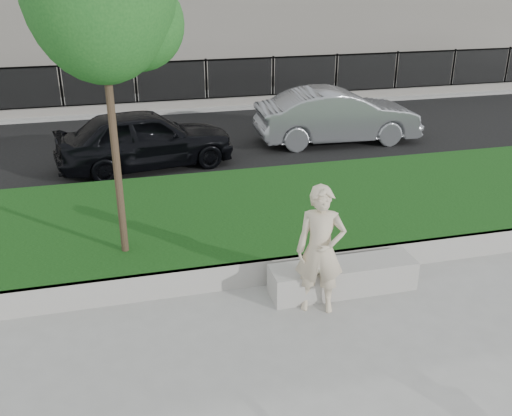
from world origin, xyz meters
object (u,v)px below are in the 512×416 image
object	(u,v)px
stone_bench	(343,277)
man	(320,250)
car_dark	(145,138)
car_silver	(337,116)
book	(315,271)

from	to	relation	value
stone_bench	man	bearing A→B (deg)	-145.71
car_dark	car_silver	size ratio (longest dim) A/B	0.95
man	book	size ratio (longest dim) A/B	8.80
stone_bench	car_silver	size ratio (longest dim) A/B	0.51
car_dark	car_silver	distance (m)	5.03
book	stone_bench	bearing A→B (deg)	23.79
stone_bench	car_silver	world-z (taller)	car_silver
book	car_dark	distance (m)	6.49
car_silver	car_dark	bearing A→B (deg)	101.93
man	car_silver	size ratio (longest dim) A/B	0.43
man	book	xyz separation A→B (m)	(0.04, 0.23, -0.45)
book	car_dark	bearing A→B (deg)	116.98
book	car_dark	xyz separation A→B (m)	(-1.85, 6.21, 0.27)
man	book	bearing A→B (deg)	101.04
man	car_dark	world-z (taller)	man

